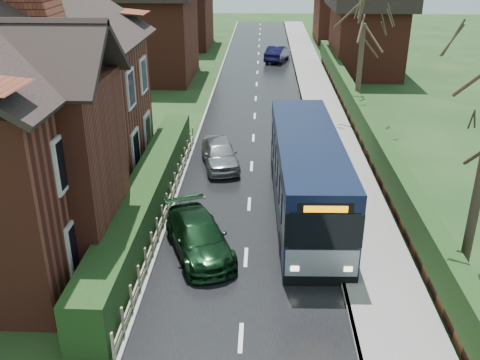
{
  "coord_description": "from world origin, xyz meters",
  "views": [
    {
      "loc": [
        0.47,
        -13.32,
        9.68
      ],
      "look_at": [
        -0.3,
        4.38,
        1.8
      ],
      "focal_mm": 40.0,
      "sensor_mm": 36.0,
      "label": 1
    }
  ],
  "objects_px": {
    "brick_house": "(4,105)",
    "bus": "(307,175)",
    "car_green": "(199,237)",
    "car_silver": "(220,153)",
    "bus_stop_sign": "(355,218)"
  },
  "relations": [
    {
      "from": "brick_house",
      "to": "bus",
      "type": "xyz_separation_m",
      "value": [
        10.94,
        0.74,
        -2.84
      ]
    },
    {
      "from": "car_silver",
      "to": "bus_stop_sign",
      "type": "xyz_separation_m",
      "value": [
        4.87,
        -8.68,
        1.32
      ]
    },
    {
      "from": "bus_stop_sign",
      "to": "car_silver",
      "type": "bearing_deg",
      "value": 118.54
    },
    {
      "from": "car_green",
      "to": "car_silver",
      "type": "bearing_deg",
      "value": 68.04
    },
    {
      "from": "brick_house",
      "to": "car_silver",
      "type": "xyz_separation_m",
      "value": [
        7.23,
        5.21,
        -3.73
      ]
    },
    {
      "from": "car_green",
      "to": "bus_stop_sign",
      "type": "bearing_deg",
      "value": -32.33
    },
    {
      "from": "car_silver",
      "to": "car_green",
      "type": "bearing_deg",
      "value": -102.84
    },
    {
      "from": "brick_house",
      "to": "bus",
      "type": "distance_m",
      "value": 11.32
    },
    {
      "from": "bus",
      "to": "car_silver",
      "type": "bearing_deg",
      "value": 128.03
    },
    {
      "from": "car_silver",
      "to": "car_green",
      "type": "height_order",
      "value": "car_silver"
    },
    {
      "from": "brick_house",
      "to": "car_silver",
      "type": "distance_m",
      "value": 9.66
    },
    {
      "from": "brick_house",
      "to": "car_green",
      "type": "relative_size",
      "value": 3.47
    },
    {
      "from": "car_silver",
      "to": "car_green",
      "type": "xyz_separation_m",
      "value": [
        -0.1,
        -7.7,
        -0.03
      ]
    },
    {
      "from": "car_silver",
      "to": "brick_house",
      "type": "bearing_deg",
      "value": -156.35
    },
    {
      "from": "car_silver",
      "to": "car_green",
      "type": "relative_size",
      "value": 0.9
    }
  ]
}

